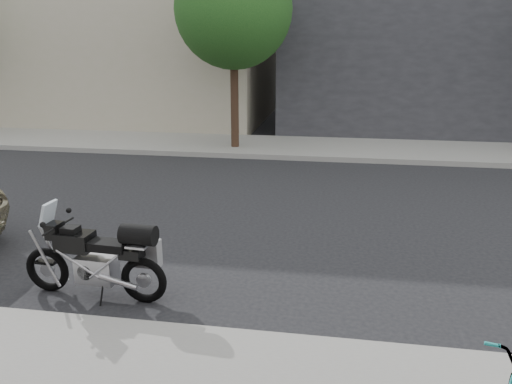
# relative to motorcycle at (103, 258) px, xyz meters

# --- Properties ---
(ground) EXTENTS (120.00, 120.00, 0.00)m
(ground) POSITION_rel_motorcycle_xyz_m (-1.86, -3.28, -0.56)
(ground) COLOR black
(ground) RESTS_ON ground
(far_sidewalk) EXTENTS (44.00, 3.00, 0.15)m
(far_sidewalk) POSITION_rel_motorcycle_xyz_m (-1.86, -9.78, -0.48)
(far_sidewalk) COLOR gray
(far_sidewalk) RESTS_ON ground
(far_building_dark) EXTENTS (16.00, 11.00, 7.00)m
(far_building_dark) POSITION_rel_motorcycle_xyz_m (-8.86, -16.78, 2.94)
(far_building_dark) COLOR #29282D
(far_building_dark) RESTS_ON ground
(far_building_cream) EXTENTS (14.00, 11.00, 8.00)m
(far_building_cream) POSITION_rel_motorcycle_xyz_m (7.14, -16.78, 3.44)
(far_building_cream) COLOR #A79F85
(far_building_cream) RESTS_ON ground
(street_tree_mid) EXTENTS (3.40, 3.40, 5.70)m
(street_tree_mid) POSITION_rel_motorcycle_xyz_m (0.14, -9.28, 3.58)
(street_tree_mid) COLOR #382519
(street_tree_mid) RESTS_ON far_sidewalk
(motorcycle) EXTENTS (2.04, 0.66, 1.29)m
(motorcycle) POSITION_rel_motorcycle_xyz_m (0.00, 0.00, 0.00)
(motorcycle) COLOR black
(motorcycle) RESTS_ON ground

